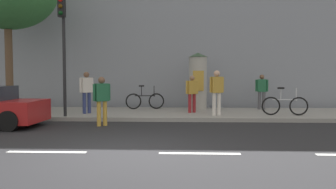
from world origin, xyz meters
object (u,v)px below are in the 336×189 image
at_px(pedestrian_near_pole, 192,91).
at_px(bicycle_upright, 145,101).
at_px(traffic_light, 63,37).
at_px(pedestrian_in_light_jacket, 217,89).
at_px(pedestrian_in_red_top, 102,97).
at_px(poster_column, 198,81).
at_px(pedestrian_in_dark_shirt, 87,89).
at_px(pedestrian_with_bag, 262,89).
at_px(bicycle_leaning, 285,105).

relative_size(pedestrian_near_pole, bicycle_upright, 0.88).
distance_m(traffic_light, pedestrian_in_light_jacket, 6.14).
xyz_separation_m(traffic_light, bicycle_upright, (2.74, 2.92, -2.60)).
height_order(pedestrian_in_red_top, pedestrian_near_pole, pedestrian_near_pole).
bearing_deg(poster_column, bicycle_upright, -179.38).
height_order(pedestrian_in_red_top, pedestrian_in_dark_shirt, pedestrian_in_dark_shirt).
bearing_deg(poster_column, pedestrian_with_bag, 1.27).
relative_size(pedestrian_near_pole, pedestrian_in_light_jacket, 0.88).
bearing_deg(pedestrian_in_light_jacket, bicycle_upright, 143.23).
xyz_separation_m(pedestrian_in_red_top, pedestrian_in_light_jacket, (4.04, 1.94, 0.20)).
distance_m(pedestrian_in_red_top, pedestrian_near_pole, 4.21).
xyz_separation_m(pedestrian_near_pole, bicycle_upright, (-2.11, 1.38, -0.51)).
distance_m(pedestrian_in_dark_shirt, pedestrian_with_bag, 7.73).
xyz_separation_m(pedestrian_near_pole, pedestrian_with_bag, (3.19, 1.47, 0.02)).
height_order(poster_column, pedestrian_in_light_jacket, poster_column).
bearing_deg(bicycle_upright, pedestrian_in_light_jacket, -36.77).
relative_size(pedestrian_in_dark_shirt, bicycle_upright, 0.96).
bearing_deg(pedestrian_near_pole, pedestrian_with_bag, 24.66).
bearing_deg(pedestrian_in_red_top, pedestrian_near_pole, 42.28).
xyz_separation_m(pedestrian_in_red_top, pedestrian_near_pole, (3.12, 2.83, 0.07)).
height_order(traffic_light, bicycle_upright, traffic_light).
bearing_deg(pedestrian_in_light_jacket, pedestrian_with_bag, 46.20).
relative_size(pedestrian_with_bag, bicycle_upright, 0.90).
bearing_deg(pedestrian_in_dark_shirt, pedestrian_near_pole, 6.43).
relative_size(pedestrian_in_dark_shirt, pedestrian_with_bag, 1.07).
distance_m(pedestrian_near_pole, pedestrian_in_dark_shirt, 4.32).
bearing_deg(bicycle_leaning, pedestrian_with_bag, 99.40).
height_order(pedestrian_in_dark_shirt, bicycle_leaning, pedestrian_in_dark_shirt).
height_order(pedestrian_near_pole, pedestrian_in_light_jacket, pedestrian_in_light_jacket).
bearing_deg(bicycle_upright, pedestrian_in_red_top, -103.39).
bearing_deg(pedestrian_with_bag, pedestrian_in_dark_shirt, -165.39).
distance_m(poster_column, bicycle_upright, 2.58).
bearing_deg(poster_column, traffic_light, -150.23).
bearing_deg(pedestrian_in_light_jacket, poster_column, 105.24).
distance_m(pedestrian_in_red_top, pedestrian_in_dark_shirt, 2.63).
height_order(pedestrian_near_pole, pedestrian_in_dark_shirt, pedestrian_in_dark_shirt).
bearing_deg(bicycle_leaning, poster_column, 145.89).
bearing_deg(pedestrian_in_dark_shirt, traffic_light, -118.06).
bearing_deg(bicycle_leaning, pedestrian_in_light_jacket, -178.17).
xyz_separation_m(pedestrian_in_dark_shirt, bicycle_leaning, (7.86, -0.33, -0.61)).
height_order(pedestrian_in_red_top, pedestrian_in_light_jacket, pedestrian_in_light_jacket).
relative_size(poster_column, pedestrian_in_dark_shirt, 1.52).
bearing_deg(pedestrian_in_dark_shirt, pedestrian_in_red_top, -63.48).
bearing_deg(pedestrian_in_dark_shirt, poster_column, 22.34).
distance_m(poster_column, pedestrian_near_pole, 1.49).
relative_size(traffic_light, poster_column, 1.73).
relative_size(poster_column, bicycle_leaning, 1.45).
height_order(pedestrian_in_red_top, pedestrian_with_bag, pedestrian_with_bag).
distance_m(pedestrian_in_light_jacket, bicycle_upright, 3.85).
xyz_separation_m(bicycle_leaning, bicycle_upright, (-5.69, 2.19, 0.00)).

